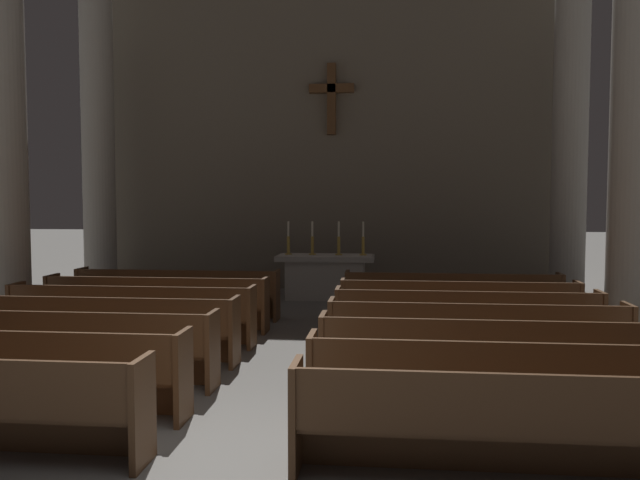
{
  "coord_description": "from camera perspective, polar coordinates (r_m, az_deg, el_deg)",
  "views": [
    {
      "loc": [
        1.42,
        -5.32,
        2.31
      ],
      "look_at": [
        0.0,
        8.18,
        1.42
      ],
      "focal_mm": 36.77,
      "sensor_mm": 36.0,
      "label": 1
    }
  ],
  "objects": [
    {
      "name": "pew_right_row_6",
      "position": [
        11.1,
        11.95,
        -5.84
      ],
      "size": [
        3.88,
        0.5,
        0.95
      ],
      "color": "brown",
      "rests_on": "ground"
    },
    {
      "name": "pew_right_row_7",
      "position": [
        12.2,
        11.4,
        -4.97
      ],
      "size": [
        3.88,
        0.5,
        0.95
      ],
      "color": "brown",
      "rests_on": "ground"
    },
    {
      "name": "candlestick_outer_right",
      "position": [
        14.75,
        3.77,
        -0.37
      ],
      "size": [
        0.16,
        0.16,
        0.76
      ],
      "color": "#B79338",
      "rests_on": "altar"
    },
    {
      "name": "pew_right_row_3",
      "position": [
        7.83,
        14.52,
        -9.91
      ],
      "size": [
        3.88,
        0.5,
        0.95
      ],
      "color": "brown",
      "rests_on": "ground"
    },
    {
      "name": "candlestick_outer_left",
      "position": [
        14.91,
        -2.77,
        -0.32
      ],
      "size": [
        0.16,
        0.16,
        0.76
      ],
      "color": "#B79338",
      "rests_on": "altar"
    },
    {
      "name": "pew_left_row_6",
      "position": [
        11.74,
        -14.03,
        -5.35
      ],
      "size": [
        3.88,
        0.5,
        0.95
      ],
      "color": "brown",
      "rests_on": "ground"
    },
    {
      "name": "column_right_second",
      "position": [
        11.64,
        25.72,
        10.38
      ],
      "size": [
        1.11,
        1.11,
        7.63
      ],
      "color": "#ADA89E",
      "rests_on": "ground"
    },
    {
      "name": "candlestick_inner_right",
      "position": [
        14.78,
        1.64,
        -0.35
      ],
      "size": [
        0.16,
        0.16,
        0.76
      ],
      "color": "#B79338",
      "rests_on": "altar"
    },
    {
      "name": "ground_plane",
      "position": [
        5.97,
        -8.73,
        -19.05
      ],
      "size": [
        80.0,
        80.0,
        0.0
      ],
      "primitive_type": "plane",
      "color": "slate"
    },
    {
      "name": "pew_left_row_2",
      "position": [
        7.76,
        -25.62,
        -10.27
      ],
      "size": [
        3.88,
        0.5,
        0.95
      ],
      "color": "brown",
      "rests_on": "ground"
    },
    {
      "name": "column_left_third",
      "position": [
        16.13,
        -18.75,
        8.58
      ],
      "size": [
        1.11,
        1.11,
        7.63
      ],
      "color": "#ADA89E",
      "rests_on": "ground"
    },
    {
      "name": "candlestick_inner_left",
      "position": [
        14.84,
        -0.67,
        -0.34
      ],
      "size": [
        0.16,
        0.16,
        0.76
      ],
      "color": "#B79338",
      "rests_on": "altar"
    },
    {
      "name": "column_left_second",
      "position": [
        12.86,
        -25.79,
        9.7
      ],
      "size": [
        1.11,
        1.11,
        7.63
      ],
      "color": "#ADA89E",
      "rests_on": "ground"
    },
    {
      "name": "pew_right_row_1",
      "position": [
        5.71,
        17.97,
        -15.16
      ],
      "size": [
        3.88,
        0.5,
        0.95
      ],
      "color": "brown",
      "rests_on": "ground"
    },
    {
      "name": "pew_left_row_4",
      "position": [
        9.7,
        -18.61,
        -7.35
      ],
      "size": [
        3.88,
        0.5,
        0.95
      ],
      "color": "brown",
      "rests_on": "ground"
    },
    {
      "name": "pew_left_row_5",
      "position": [
        10.71,
        -16.1,
        -6.26
      ],
      "size": [
        3.88,
        0.5,
        0.95
      ],
      "color": "brown",
      "rests_on": "ground"
    },
    {
      "name": "pew_right_row_4",
      "position": [
        8.91,
        13.45,
        -8.23
      ],
      "size": [
        3.88,
        0.5,
        0.95
      ],
      "color": "brown",
      "rests_on": "ground"
    },
    {
      "name": "pew_left_row_3",
      "position": [
        8.71,
        -21.71,
        -8.66
      ],
      "size": [
        3.88,
        0.5,
        0.95
      ],
      "color": "brown",
      "rests_on": "ground"
    },
    {
      "name": "apse_with_cross",
      "position": [
        16.64,
        1.08,
        10.58
      ],
      "size": [
        11.72,
        0.46,
        8.58
      ],
      "color": "#706656",
      "rests_on": "ground"
    },
    {
      "name": "pew_right_row_2",
      "position": [
        6.76,
        15.96,
        -12.13
      ],
      "size": [
        3.88,
        0.5,
        0.95
      ],
      "color": "brown",
      "rests_on": "ground"
    },
    {
      "name": "column_right_third",
      "position": [
        15.17,
        20.94,
        8.86
      ],
      "size": [
        1.11,
        1.11,
        7.63
      ],
      "color": "#ADA89E",
      "rests_on": "ground"
    },
    {
      "name": "altar",
      "position": [
        14.87,
        0.48,
        -3.12
      ],
      "size": [
        2.2,
        0.9,
        1.01
      ],
      "color": "#BCB7AD",
      "rests_on": "ground"
    },
    {
      "name": "pew_left_row_7",
      "position": [
        12.79,
        -12.31,
        -4.59
      ],
      "size": [
        3.88,
        0.5,
        0.95
      ],
      "color": "brown",
      "rests_on": "ground"
    },
    {
      "name": "pew_right_row_5",
      "position": [
        10.0,
        12.61,
        -6.91
      ],
      "size": [
        3.88,
        0.5,
        0.95
      ],
      "color": "brown",
      "rests_on": "ground"
    }
  ]
}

